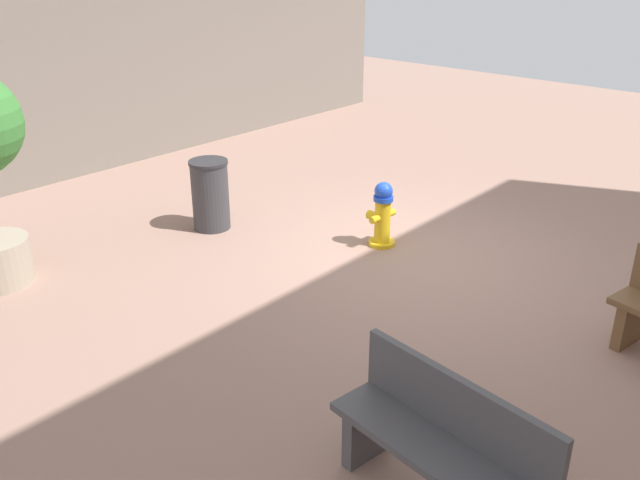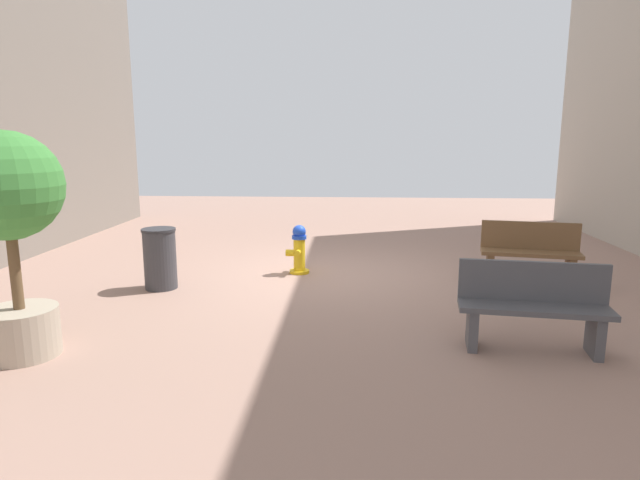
% 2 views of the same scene
% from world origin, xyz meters
% --- Properties ---
extents(ground_plane, '(23.40, 23.40, 0.00)m').
position_xyz_m(ground_plane, '(0.00, 0.00, 0.00)').
color(ground_plane, '#9E7A6B').
extents(fire_hydrant, '(0.40, 0.42, 0.83)m').
position_xyz_m(fire_hydrant, '(0.61, -0.05, 0.41)').
color(fire_hydrant, gold).
rests_on(fire_hydrant, ground_plane).
extents(bench_near, '(1.55, 0.70, 0.95)m').
position_xyz_m(bench_near, '(-3.10, 0.28, 0.49)').
color(bench_near, brown).
rests_on(bench_near, ground_plane).
extents(bench_far, '(1.61, 0.64, 0.95)m').
position_xyz_m(bench_far, '(-2.24, 3.10, 0.49)').
color(bench_far, '#4C4C51').
rests_on(bench_far, ground_plane).
extents(planter_tree, '(1.10, 1.10, 2.35)m').
position_xyz_m(planter_tree, '(3.18, 3.60, 1.52)').
color(planter_tree, tan).
rests_on(planter_tree, ground_plane).
extents(trash_bin, '(0.51, 0.51, 0.92)m').
position_xyz_m(trash_bin, '(2.62, 1.00, 0.46)').
color(trash_bin, '#38383D').
rests_on(trash_bin, ground_plane).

